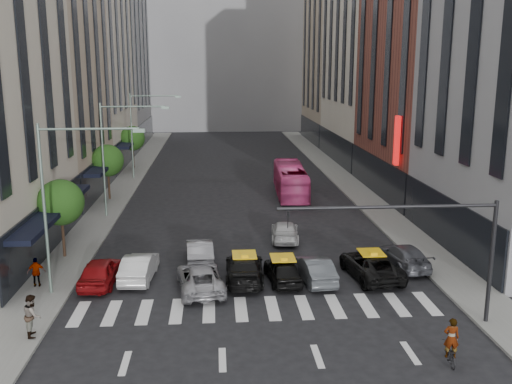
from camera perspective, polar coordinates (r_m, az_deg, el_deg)
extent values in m
plane|color=black|center=(27.95, 0.72, -12.82)|extent=(160.00, 160.00, 0.00)
cube|color=slate|center=(57.20, -13.43, 0.19)|extent=(3.00, 96.00, 0.15)
cube|color=slate|center=(58.06, 9.58, 0.54)|extent=(3.00, 96.00, 0.15)
cube|color=tan|center=(55.20, -20.16, 11.83)|extent=(8.00, 16.00, 24.00)
cube|color=beige|center=(72.95, -16.57, 16.79)|extent=(8.00, 20.00, 36.00)
cube|color=gray|center=(91.43, -13.89, 14.09)|extent=(8.00, 18.00, 30.00)
cube|color=brown|center=(55.58, 16.48, 13.10)|extent=(8.00, 18.00, 26.00)
cube|color=tan|center=(92.20, 8.10, 13.68)|extent=(8.00, 18.00, 28.00)
cube|color=gray|center=(110.35, -3.11, 15.65)|extent=(30.00, 10.00, 36.00)
cylinder|color=black|center=(37.87, -18.74, -3.84)|extent=(0.18, 0.18, 3.15)
sphere|color=#1D4012|center=(37.40, -18.95, -0.99)|extent=(2.88, 2.88, 2.88)
cylinder|color=black|center=(53.06, -14.51, 1.00)|extent=(0.18, 0.18, 3.15)
sphere|color=#1D4012|center=(52.72, -14.63, 3.06)|extent=(2.88, 2.88, 2.88)
cylinder|color=black|center=(68.62, -12.18, 3.67)|extent=(0.18, 0.18, 3.15)
sphere|color=#1D4012|center=(68.36, -12.25, 5.27)|extent=(2.88, 2.88, 2.88)
cylinder|color=gray|center=(31.34, -20.39, -1.77)|extent=(0.16, 0.16, 9.00)
cylinder|color=gray|center=(30.01, -16.39, 6.07)|extent=(5.00, 0.12, 0.12)
cube|color=gray|center=(29.59, -11.62, 6.04)|extent=(0.60, 0.25, 0.18)
cylinder|color=gray|center=(46.60, -15.03, 3.07)|extent=(0.16, 0.16, 9.00)
cylinder|color=gray|center=(45.71, -12.22, 8.35)|extent=(5.00, 0.12, 0.12)
cube|color=gray|center=(45.44, -9.06, 8.32)|extent=(0.60, 0.25, 0.18)
cylinder|color=gray|center=(62.23, -12.32, 5.50)|extent=(0.16, 0.16, 9.00)
cylinder|color=gray|center=(61.57, -10.17, 9.44)|extent=(5.00, 0.12, 0.12)
cube|color=gray|center=(61.37, -7.81, 9.42)|extent=(0.60, 0.25, 0.18)
cylinder|color=black|center=(28.72, 22.44, -6.65)|extent=(0.20, 0.20, 6.00)
cylinder|color=black|center=(26.09, 13.08, -1.47)|extent=(10.00, 0.16, 0.16)
imported|color=black|center=(25.27, 3.21, -2.78)|extent=(0.13, 0.16, 0.80)
cube|color=red|center=(47.89, 13.92, 5.01)|extent=(0.30, 0.70, 4.00)
imported|color=maroon|center=(33.19, -15.28, -7.65)|extent=(2.04, 4.57, 1.53)
imported|color=#BEBEBE|center=(33.43, -11.60, -7.34)|extent=(1.89, 4.63, 1.49)
imported|color=#9B9A9F|center=(31.41, -5.60, -8.55)|extent=(2.95, 5.28, 1.39)
imported|color=black|center=(32.59, -1.17, -7.58)|extent=(2.31, 5.30, 1.52)
imported|color=black|center=(32.43, 2.69, -7.80)|extent=(2.04, 4.27, 1.41)
imported|color=#464A4E|center=(32.68, 5.92, -7.67)|extent=(1.93, 4.48, 1.43)
imported|color=black|center=(33.71, 11.40, -7.18)|extent=(3.07, 5.57, 1.48)
imported|color=#494A51|center=(35.84, 14.54, -6.21)|extent=(2.42, 4.98, 1.39)
imported|color=gray|center=(35.56, -5.66, -5.92)|extent=(1.87, 4.62, 1.49)
imported|color=#BDBDBD|center=(39.95, 2.90, -3.92)|extent=(2.29, 4.73, 1.33)
imported|color=#CE3C7D|center=(53.23, 3.46, 1.17)|extent=(2.97, 10.83, 2.99)
imported|color=black|center=(25.57, 18.84, -15.04)|extent=(0.80, 1.66, 0.83)
imported|color=gray|center=(25.02, 19.05, -12.43)|extent=(0.69, 0.51, 1.73)
imported|color=gray|center=(27.77, -21.46, -11.39)|extent=(0.92, 1.07, 1.92)
imported|color=gray|center=(33.54, -21.11, -7.48)|extent=(1.01, 0.54, 1.64)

